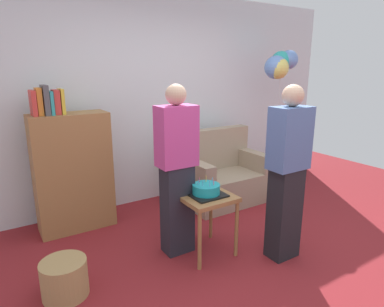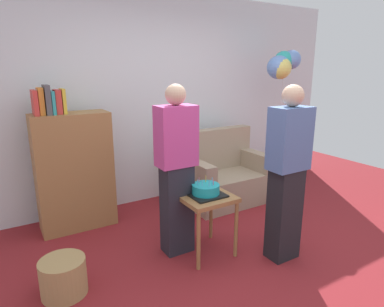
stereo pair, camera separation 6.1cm
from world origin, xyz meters
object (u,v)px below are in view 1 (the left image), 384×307
Objects in this scene: wicker_basket at (64,278)px; balloon_bunch at (280,65)px; bookshelf at (72,170)px; person_blowing_candles at (177,170)px; birthday_cake at (206,190)px; person_holding_cake at (287,174)px; handbag at (289,202)px; couch at (222,176)px; side_table at (206,204)px.

wicker_basket is 0.18× the size of balloon_bunch.
bookshelf is at bearing 174.33° from balloon_bunch.
person_blowing_candles is at bearing 5.67° from wicker_basket.
birthday_cake is 0.16× the size of balloon_bunch.
birthday_cake is 1.40m from wicker_basket.
balloon_bunch is at bearing -123.76° from person_holding_cake.
balloon_bunch is at bearing 26.78° from birthday_cake.
birthday_cake is at bearing -170.09° from handbag.
bookshelf is 0.98× the size of person_holding_cake.
wicker_basket is 3.69m from balloon_bunch.
person_holding_cake is at bearing -37.05° from birthday_cake.
birthday_cake is 1.14× the size of handbag.
bookshelf is 1.28m from person_blowing_candles.
balloon_bunch is at bearing -2.02° from couch.
couch is at bearing 46.18° from side_table.
bookshelf is 1.32m from wicker_basket.
couch is 3.44× the size of birthday_cake.
person_blowing_candles is (-0.21, 0.18, 0.18)m from birthday_cake.
handbag is at bearing -132.54° from person_holding_cake.
balloon_bunch is at bearing 26.78° from side_table.
side_table is 1.36m from wicker_basket.
balloon_bunch reaches higher than person_blowing_candles.
couch reaches higher than side_table.
side_table reaches higher than wicker_basket.
person_holding_cake reaches higher than handbag.
birthday_cake is at bearing -35.92° from person_blowing_candles.
person_blowing_candles is 1.01m from person_holding_cake.
birthday_cake is 2.39m from balloon_bunch.
birthday_cake is 0.20× the size of person_blowing_candles.
couch is 0.93m from handbag.
couch is at bearing -94.83° from person_holding_cake.
birthday_cake is at bearing 62.52° from side_table.
birthday_cake is 0.20× the size of person_holding_cake.
handbag is 0.14× the size of balloon_bunch.
person_holding_cake is (1.53, -1.66, 0.15)m from bookshelf.
bookshelf is 4.99× the size of birthday_cake.
balloon_bunch is (0.40, 0.69, 1.70)m from handbag.
person_blowing_candles is 5.82× the size of handbag.
couch is 1.39m from birthday_cake.
wicker_basket is 2.78m from handbag.
balloon_bunch reaches higher than bookshelf.
birthday_cake is (0.94, -1.22, -0.03)m from bookshelf.
side_table reaches higher than handbag.
side_table is at bearing -52.47° from bookshelf.
balloon_bunch is at bearing -5.67° from bookshelf.
bookshelf is 1.54m from birthday_cake.
wicker_basket is at bearing 177.09° from birthday_cake.
balloon_bunch reaches higher than birthday_cake.
birthday_cake reaches higher than handbag.
birthday_cake is 1.59m from handbag.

